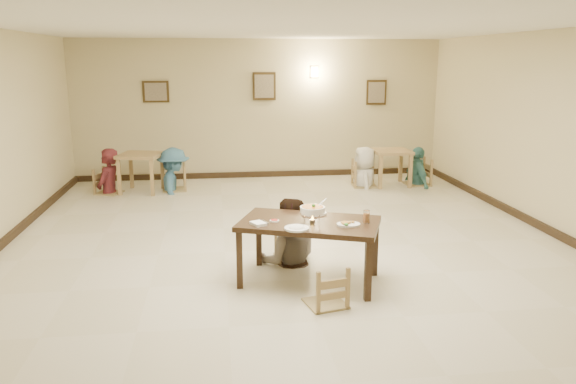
{
  "coord_description": "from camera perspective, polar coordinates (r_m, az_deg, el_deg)",
  "views": [
    {
      "loc": [
        -0.96,
        -7.31,
        2.56
      ],
      "look_at": [
        -0.09,
        -0.58,
        0.96
      ],
      "focal_mm": 35.0,
      "sensor_mm": 36.0,
      "label": 1
    }
  ],
  "objects": [
    {
      "name": "bg_chair_rr",
      "position": [
        12.0,
        13.06,
        3.16
      ],
      "size": [
        0.49,
        0.49,
        1.04
      ],
      "rotation": [
        0.0,
        0.0,
        -1.55
      ],
      "color": "tan",
      "rests_on": "floor"
    },
    {
      "name": "wall_back",
      "position": [
        12.4,
        -2.89,
        8.38
      ],
      "size": [
        10.0,
        0.0,
        10.0
      ],
      "primitive_type": "plane",
      "rotation": [
        1.57,
        0.0,
        0.0
      ],
      "color": "beige",
      "rests_on": "floor"
    },
    {
      "name": "main_diner",
      "position": [
        7.12,
        0.03,
        -0.63
      ],
      "size": [
        0.85,
        0.67,
        1.69
      ],
      "primitive_type": "imported",
      "rotation": [
        0.0,
        0.0,
        3.1
      ],
      "color": "gray",
      "rests_on": "floor"
    },
    {
      "name": "wall_right",
      "position": [
        8.9,
        26.72,
        5.05
      ],
      "size": [
        0.0,
        10.0,
        10.0
      ],
      "primitive_type": "plane",
      "rotation": [
        1.57,
        0.0,
        -1.57
      ],
      "color": "beige",
      "rests_on": "floor"
    },
    {
      "name": "bg_chair_lr",
      "position": [
        11.42,
        -11.56,
        2.58
      ],
      "size": [
        0.46,
        0.46,
        0.98
      ],
      "rotation": [
        0.0,
        0.0,
        -1.48
      ],
      "color": "tan",
      "rests_on": "floor"
    },
    {
      "name": "floor",
      "position": [
        7.81,
        0.13,
        -5.84
      ],
      "size": [
        10.0,
        10.0,
        0.0
      ],
      "primitive_type": "plane",
      "color": "beige",
      "rests_on": "ground"
    },
    {
      "name": "rice_plate_near",
      "position": [
        6.18,
        0.89,
        -3.68
      ],
      "size": [
        0.27,
        0.27,
        0.06
      ],
      "color": "white",
      "rests_on": "main_table"
    },
    {
      "name": "ceiling",
      "position": [
        7.39,
        0.14,
        16.72
      ],
      "size": [
        10.0,
        10.0,
        0.0
      ],
      "primitive_type": "plane",
      "color": "white",
      "rests_on": "wall_back"
    },
    {
      "name": "chair_far",
      "position": [
        7.3,
        0.12,
        -3.66
      ],
      "size": [
        0.41,
        0.41,
        0.86
      ],
      "rotation": [
        0.0,
        0.0,
        -0.06
      ],
      "color": "tan",
      "rests_on": "floor"
    },
    {
      "name": "curry_warmer",
      "position": [
        6.41,
        2.51,
        -1.8
      ],
      "size": [
        0.32,
        0.29,
        0.26
      ],
      "color": "silver",
      "rests_on": "main_table"
    },
    {
      "name": "fried_plate",
      "position": [
        6.35,
        6.15,
        -3.24
      ],
      "size": [
        0.27,
        0.27,
        0.06
      ],
      "color": "white",
      "rests_on": "main_table"
    },
    {
      "name": "bg_chair_ll",
      "position": [
        11.47,
        -17.84,
        2.15
      ],
      "size": [
        0.44,
        0.44,
        0.94
      ],
      "rotation": [
        0.0,
        0.0,
        1.23
      ],
      "color": "tan",
      "rests_on": "floor"
    },
    {
      "name": "bg_table_right",
      "position": [
        11.82,
        10.46,
        3.57
      ],
      "size": [
        0.75,
        0.75,
        0.74
      ],
      "rotation": [
        0.0,
        0.0,
        -0.01
      ],
      "color": "#9E7F51",
      "rests_on": "floor"
    },
    {
      "name": "picture_a",
      "position": [
        12.35,
        -13.28,
        9.89
      ],
      "size": [
        0.55,
        0.04,
        0.45
      ],
      "color": "#312311",
      "rests_on": "wall_back"
    },
    {
      "name": "bg_table_left",
      "position": [
        11.4,
        -14.76,
        3.11
      ],
      "size": [
        0.92,
        0.92,
        0.77
      ],
      "rotation": [
        0.0,
        0.0,
        -0.22
      ],
      "color": "#9E7F51",
      "rests_on": "floor"
    },
    {
      "name": "baseboard_back",
      "position": [
        12.57,
        -2.81,
        1.81
      ],
      "size": [
        8.0,
        0.06,
        0.12
      ],
      "primitive_type": "cube",
      "color": "black",
      "rests_on": "floor"
    },
    {
      "name": "bg_chair_rl",
      "position": [
        11.66,
        7.81,
        3.06
      ],
      "size": [
        0.48,
        0.48,
        1.03
      ],
      "rotation": [
        0.0,
        0.0,
        1.49
      ],
      "color": "tan",
      "rests_on": "floor"
    },
    {
      "name": "drink_glass",
      "position": [
        6.47,
        7.97,
        -2.54
      ],
      "size": [
        0.07,
        0.07,
        0.15
      ],
      "color": "white",
      "rests_on": "main_table"
    },
    {
      "name": "chili_dish",
      "position": [
        6.47,
        -1.39,
        -2.93
      ],
      "size": [
        0.11,
        0.11,
        0.02
      ],
      "color": "white",
      "rests_on": "main_table"
    },
    {
      "name": "baseboard_right",
      "position": [
        9.17,
        25.63,
        -3.88
      ],
      "size": [
        0.06,
        10.0,
        0.12
      ],
      "primitive_type": "cube",
      "color": "black",
      "rests_on": "floor"
    },
    {
      "name": "rice_plate_far",
      "position": [
        6.78,
        2.66,
        -2.15
      ],
      "size": [
        0.31,
        0.31,
        0.07
      ],
      "color": "white",
      "rests_on": "main_table"
    },
    {
      "name": "main_table",
      "position": [
        6.52,
        2.17,
        -3.66
      ],
      "size": [
        1.79,
        1.4,
        0.74
      ],
      "rotation": [
        0.0,
        0.0,
        -0.37
      ],
      "color": "#312014",
      "rests_on": "floor"
    },
    {
      "name": "bg_diner_d",
      "position": [
        11.96,
        13.13,
        4.49
      ],
      "size": [
        0.49,
        0.98,
        1.6
      ],
      "primitive_type": "imported",
      "rotation": [
        0.0,
        0.0,
        1.68
      ],
      "color": "teal",
      "rests_on": "floor"
    },
    {
      "name": "picture_b",
      "position": [
        12.33,
        -2.43,
        10.69
      ],
      "size": [
        0.5,
        0.04,
        0.6
      ],
      "color": "#312311",
      "rests_on": "wall_back"
    },
    {
      "name": "bg_diner_c",
      "position": [
        11.61,
        7.85,
        4.57
      ],
      "size": [
        0.59,
        0.85,
        1.65
      ],
      "primitive_type": "imported",
      "rotation": [
        0.0,
        0.0,
        4.63
      ],
      "color": "silver",
      "rests_on": "floor"
    },
    {
      "name": "wall_front",
      "position": [
        2.72,
        14.16,
        -10.07
      ],
      "size": [
        10.0,
        0.0,
        10.0
      ],
      "primitive_type": "plane",
      "rotation": [
        -1.57,
        0.0,
        0.0
      ],
      "color": "beige",
      "rests_on": "floor"
    },
    {
      "name": "chair_near",
      "position": [
        5.98,
        3.9,
        -7.58
      ],
      "size": [
        0.41,
        0.41,
        0.86
      ],
      "rotation": [
        0.0,
        0.0,
        3.37
      ],
      "color": "tan",
      "rests_on": "floor"
    },
    {
      "name": "napkin_cutlery",
      "position": [
        6.35,
        -3.01,
        -3.21
      ],
      "size": [
        0.23,
        0.29,
        0.03
      ],
      "color": "white",
      "rests_on": "main_table"
    },
    {
      "name": "picture_c",
      "position": [
        12.8,
        8.97,
        9.96
      ],
      "size": [
        0.45,
        0.04,
        0.55
      ],
      "color": "#312311",
      "rests_on": "wall_back"
    },
    {
      "name": "wall_sconce",
      "position": [
        12.46,
        2.71,
        12.09
      ],
      "size": [
        0.16,
        0.05,
        0.22
      ],
      "primitive_type": "cube",
      "color": "#FFD88C",
      "rests_on": "wall_back"
    },
    {
      "name": "bg_diner_a",
      "position": [
        11.4,
        -17.99,
        4.23
      ],
      "size": [
        0.61,
        0.75,
        1.78
      ],
      "primitive_type": "imported",
      "rotation": [
        0.0,
        0.0,
        4.4
      ],
      "color": "#541C22",
      "rests_on": "floor"
    },
    {
      "name": "bg_diner_b",
      "position": [
        11.35,
        -11.65,
        4.42
      ],
      "size": [
        0.74,
        1.16,
        1.72
      ],
      "primitive_type": "imported",
      "rotation": [
        0.0,
        0.0,
        1.66
      ],
      "color": "teal",
      "rests_on": "floor"
    }
  ]
}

